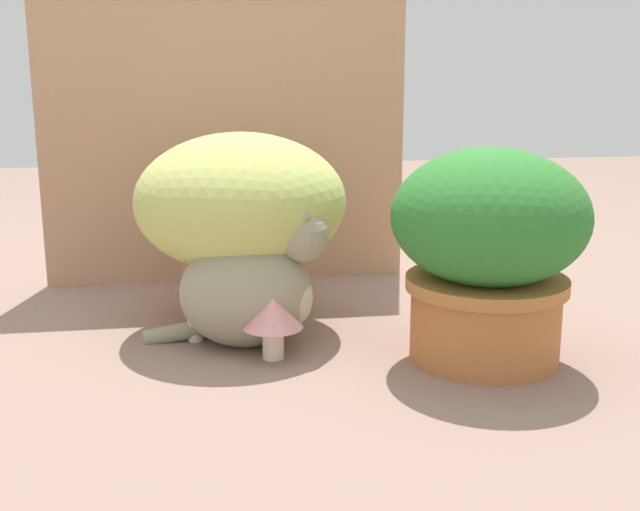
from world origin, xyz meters
TOP-DOWN VIEW (x-y plane):
  - ground_plane at (0.00, 0.00)m, footprint 6.00×6.00m
  - cardboard_backdrop at (-0.04, 0.51)m, footprint 0.91×0.03m
  - grass_planter at (-0.02, 0.13)m, footprint 0.44×0.44m
  - leafy_planter at (0.42, -0.15)m, footprint 0.37×0.37m
  - cat at (-0.01, -0.01)m, footprint 0.38×0.18m
  - mushroom_ornament_red at (-0.13, 0.04)m, footprint 0.07×0.07m
  - mushroom_ornament_pink at (0.02, -0.09)m, footprint 0.12×0.12m

SIDE VIEW (x-z plane):
  - ground_plane at x=0.00m, z-range 0.00..0.00m
  - mushroom_ornament_pink at x=0.02m, z-range 0.02..0.15m
  - mushroom_ornament_red at x=-0.13m, z-range 0.02..0.16m
  - cat at x=-0.01m, z-range -0.04..0.28m
  - leafy_planter at x=0.42m, z-range 0.02..0.42m
  - grass_planter at x=-0.02m, z-range 0.04..0.45m
  - cardboard_backdrop at x=-0.04m, z-range 0.00..0.80m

